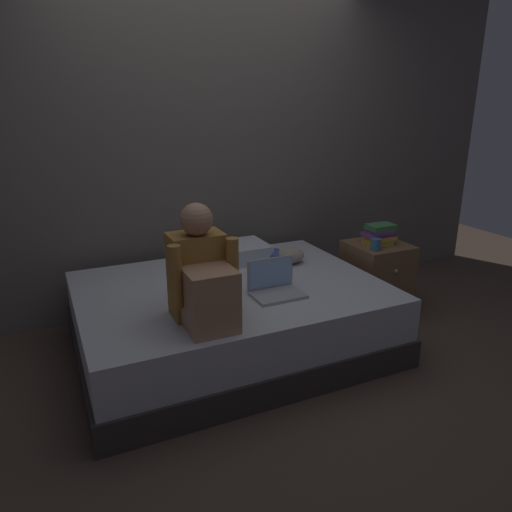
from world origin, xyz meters
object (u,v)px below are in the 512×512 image
Objects in this scene: laptop at (274,286)px; pillow at (231,253)px; mug at (376,244)px; clothes_pile at (284,255)px; nightstand at (376,277)px; book_stack at (379,235)px; person_sitting at (202,278)px; bed at (231,317)px.

laptop is 0.57× the size of pillow.
mug is 0.32× the size of clothes_pile.
mug is at bearing -25.17° from clothes_pile.
mug is (-0.13, -0.12, 0.33)m from nightstand.
person_sitting is at bearing -162.65° from book_stack.
person_sitting is at bearing -162.80° from laptop.
pillow is at bearing 59.42° from person_sitting.
laptop reaches higher than bed.
pillow is at bearing 67.53° from bed.
person_sitting reaches higher than book_stack.
mug is (0.98, -0.48, 0.08)m from pillow.
book_stack is 0.82× the size of clothes_pile.
nightstand is 1.77m from person_sitting.
person_sitting is at bearing -165.06° from mug.
pillow is at bearing 90.79° from laptop.
laptop is (0.20, -0.26, 0.29)m from bed.
person_sitting is 0.59m from laptop.
nightstand is at bearing 48.05° from book_stack.
nightstand is at bearing -12.92° from clothes_pile.
pillow is (0.19, 0.45, 0.30)m from bed.
book_stack reaches higher than pillow.
person_sitting reaches higher than clothes_pile.
nightstand is at bearing 17.70° from person_sitting.
pillow is (-1.11, 0.36, 0.25)m from nightstand.
book_stack is 0.77m from clothes_pile.
laptop is at bearing -53.32° from bed.
book_stack is at bearing 17.42° from laptop.
person_sitting is at bearing -127.88° from bed.
pillow is at bearing 154.19° from mug.
clothes_pile is at bearing 25.95° from bed.
pillow is at bearing 162.28° from nightstand.
clothes_pile is at bearing 38.24° from person_sitting.
pillow is 1.10m from mug.
bed is 3.57× the size of pillow.
nightstand is 1.76× the size of laptop.
laptop is 1.39× the size of book_stack.
nightstand is at bearing 17.93° from laptop.
laptop is at bearing -162.07° from nightstand.
clothes_pile is (0.35, 0.53, -0.00)m from laptop.
mug is at bearing 14.94° from person_sitting.
mug reaches higher than clothes_pile.
clothes_pile is (-0.75, 0.17, 0.24)m from nightstand.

